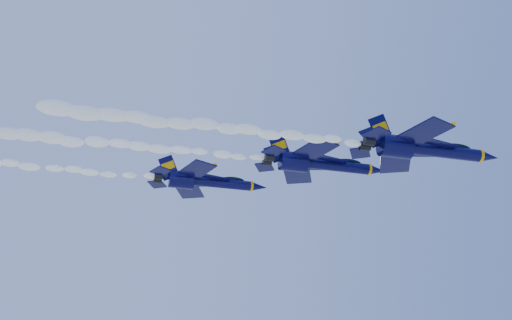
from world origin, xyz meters
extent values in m
cylinder|color=#080634|center=(23.86, -13.16, 151.06)|extent=(9.83, 1.64, 1.64)
ellipsoid|color=#080634|center=(16.98, -13.16, 151.01)|extent=(1.70, 2.95, 6.99)
cone|color=#080634|center=(30.20, -13.16, 151.06)|extent=(2.84, 1.64, 1.64)
cylinder|color=#F1A200|center=(28.89, -13.16, 151.06)|extent=(0.38, 1.70, 1.70)
ellipsoid|color=black|center=(25.72, -13.16, 151.88)|extent=(3.93, 1.28, 1.08)
cube|color=#F1A200|center=(25.72, -13.16, 151.55)|extent=(4.59, 1.09, 0.20)
cube|color=#080634|center=(18.94, -17.53, 151.06)|extent=(5.86, 6.94, 0.20)
cube|color=#080634|center=(18.94, -8.79, 151.06)|extent=(5.86, 6.94, 0.20)
cube|color=#F1A200|center=(20.47, -17.53, 151.17)|extent=(2.64, 5.47, 0.11)
cube|color=#F1A200|center=(20.47, -8.79, 151.17)|extent=(2.64, 5.47, 0.11)
cube|color=#080634|center=(14.57, -14.31, 152.70)|extent=(3.56, 1.12, 3.83)
cube|color=#080634|center=(14.57, -12.01, 152.70)|extent=(3.56, 1.12, 3.83)
cylinder|color=black|center=(13.15, -13.87, 150.95)|extent=(1.31, 1.20, 1.20)
cylinder|color=black|center=(13.15, -12.45, 150.95)|extent=(1.31, 1.20, 1.20)
cube|color=#F1A200|center=(20.58, -13.16, 151.91)|extent=(12.02, 0.38, 0.09)
ellipsoid|color=white|center=(-6.62, -13.16, 150.74)|extent=(38.46, 1.98, 1.78)
cylinder|color=#080634|center=(13.38, -2.09, 153.10)|extent=(9.34, 1.56, 1.56)
ellipsoid|color=#080634|center=(6.85, -2.09, 153.04)|extent=(1.62, 2.80, 6.64)
cone|color=#080634|center=(19.40, -2.09, 153.10)|extent=(2.70, 1.56, 1.56)
cylinder|color=#F1A200|center=(18.15, -2.09, 153.10)|extent=(0.36, 1.62, 1.62)
ellipsoid|color=black|center=(15.14, -2.09, 153.87)|extent=(3.73, 1.21, 1.03)
cube|color=#F1A200|center=(15.14, -2.09, 153.56)|extent=(4.36, 1.04, 0.19)
cube|color=#080634|center=(8.71, -6.24, 153.10)|extent=(5.56, 6.59, 0.19)
cube|color=#080634|center=(8.71, 2.06, 153.10)|extent=(5.56, 6.59, 0.19)
cube|color=#F1A200|center=(10.16, -6.24, 153.20)|extent=(2.50, 5.20, 0.10)
cube|color=#F1A200|center=(10.16, 2.06, 153.20)|extent=(2.50, 5.20, 0.10)
cube|color=#080634|center=(4.56, -3.18, 154.65)|extent=(3.38, 1.07, 3.64)
cube|color=#080634|center=(4.56, -1.00, 154.65)|extent=(3.38, 1.07, 3.64)
cylinder|color=black|center=(3.21, -2.76, 152.99)|extent=(1.24, 1.14, 1.14)
cylinder|color=black|center=(3.21, -1.41, 152.99)|extent=(1.24, 1.14, 1.14)
cube|color=#F1A200|center=(10.27, -2.09, 153.91)|extent=(11.41, 0.36, 0.08)
ellipsoid|color=white|center=(-16.53, -2.09, 152.78)|extent=(38.46, 1.88, 1.69)
cylinder|color=#080634|center=(-1.50, 7.27, 152.97)|extent=(8.78, 1.46, 1.46)
ellipsoid|color=#080634|center=(-7.65, 7.27, 152.92)|extent=(1.52, 2.64, 6.25)
cone|color=#080634|center=(4.16, 7.27, 152.97)|extent=(2.54, 1.46, 1.46)
cylinder|color=#F1A200|center=(2.99, 7.27, 152.97)|extent=(0.34, 1.52, 1.52)
ellipsoid|color=black|center=(0.16, 7.27, 153.70)|extent=(3.51, 1.14, 0.97)
cube|color=#F1A200|center=(0.16, 7.27, 153.41)|extent=(4.10, 0.98, 0.18)
cube|color=#080634|center=(-5.89, 3.37, 152.97)|extent=(5.23, 6.20, 0.18)
cube|color=#080634|center=(-5.89, 11.17, 152.97)|extent=(5.23, 6.20, 0.18)
cube|color=#F1A200|center=(-4.53, 3.37, 153.07)|extent=(2.35, 4.89, 0.10)
cube|color=#F1A200|center=(-4.53, 11.17, 153.07)|extent=(2.35, 4.89, 0.10)
cube|color=#080634|center=(-9.80, 6.25, 154.43)|extent=(3.18, 1.00, 3.42)
cube|color=#080634|center=(-9.80, 8.30, 154.43)|extent=(3.18, 1.00, 3.42)
cylinder|color=black|center=(-11.07, 6.64, 152.87)|extent=(1.17, 1.07, 1.07)
cylinder|color=black|center=(-11.07, 7.91, 152.87)|extent=(1.17, 1.07, 1.07)
cube|color=#F1A200|center=(-4.43, 7.27, 153.73)|extent=(10.74, 0.34, 0.08)
ellipsoid|color=white|center=(-30.78, 7.27, 152.66)|extent=(38.46, 1.77, 1.59)
camera|label=1|loc=(-16.93, -78.80, 113.05)|focal=45.00mm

